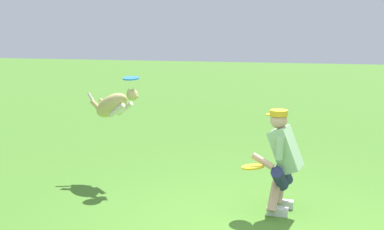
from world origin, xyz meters
name	(u,v)px	position (x,y,z in m)	size (l,w,h in m)	color
person	(282,158)	(-0.21, -0.81, 0.70)	(0.63, 0.66, 1.29)	silver
dog	(114,105)	(2.38, -1.50, 1.15)	(1.02, 0.49, 0.58)	tan
frisbee_flying	(131,78)	(2.05, -1.41, 1.57)	(0.24, 0.24, 0.02)	#3083E9
frisbee_held	(253,167)	(0.13, -0.62, 0.61)	(0.28, 0.28, 0.02)	yellow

